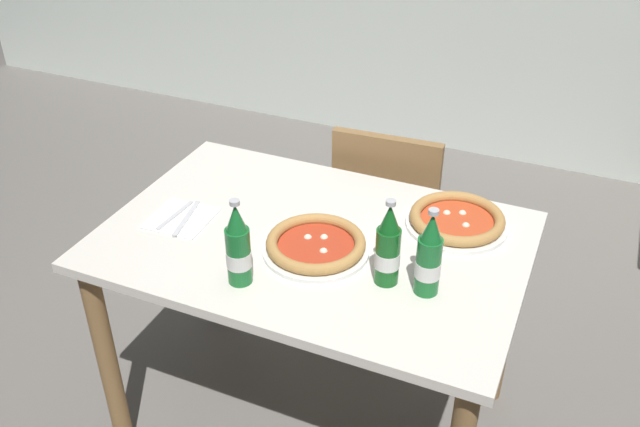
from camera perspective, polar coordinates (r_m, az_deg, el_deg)
name	(u,v)px	position (r m, az deg, el deg)	size (l,w,h in m)	color
ground_plane	(314,415)	(2.48, -0.48, -16.32)	(8.00, 8.00, 0.00)	slate
dining_table_main	(313,269)	(2.04, -0.56, -4.57)	(1.20, 0.80, 0.75)	silver
chair_behind_table	(390,213)	(2.59, 5.83, 0.02)	(0.42, 0.42, 0.85)	olive
pizza_margherita_near	(316,245)	(1.91, -0.34, -2.61)	(0.30, 0.30, 0.04)	white
pizza_marinara_far	(457,220)	(2.05, 11.25, -0.52)	(0.30, 0.30, 0.04)	white
beer_bottle_left	(238,248)	(1.77, -6.78, -2.87)	(0.07, 0.07, 0.25)	#196B2D
beer_bottle_center	(429,258)	(1.74, 8.98, -3.66)	(0.07, 0.07, 0.25)	#196B2D
beer_bottle_right	(388,248)	(1.76, 5.63, -2.89)	(0.07, 0.07, 0.25)	#14591E
napkin_with_cutlery	(181,218)	(2.10, -11.41, -0.35)	(0.19, 0.19, 0.01)	white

